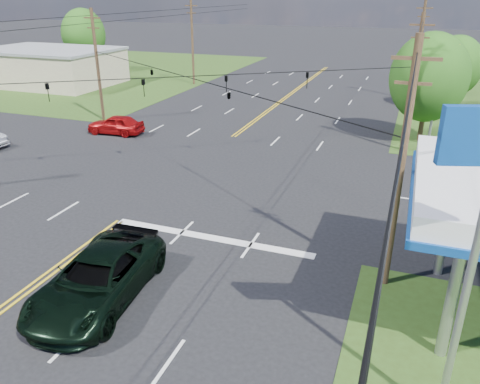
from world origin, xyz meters
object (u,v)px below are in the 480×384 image
at_px(pole_se, 401,167).
at_px(tree_right_b, 456,66).
at_px(tree_right_a, 429,78).
at_px(suv_black, 100,278).
at_px(retail_nw, 49,68).
at_px(pole_nw, 97,64).
at_px(pickup_dkgreen, 97,279).
at_px(tree_far_l, 83,34).
at_px(pole_right_far, 419,50).
at_px(pole_left_far, 192,41).
at_px(pole_ne, 414,83).

height_order(pole_se, tree_right_b, pole_se).
relative_size(tree_right_a, suv_black, 1.41).
relative_size(retail_nw, pole_nw, 1.68).
xyz_separation_m(pole_se, pole_nw, (-26.00, 18.00, 0.00)).
distance_m(tree_right_a, pickup_dkgreen, 28.36).
distance_m(retail_nw, pole_nw, 21.60).
height_order(tree_right_a, tree_far_l, tree_far_l).
height_order(retail_nw, pole_right_far, pole_right_far).
relative_size(pole_se, tree_far_l, 1.09).
distance_m(retail_nw, tree_far_l, 10.69).
distance_m(pickup_dkgreen, suv_black, 0.16).
bearing_deg(suv_black, pole_se, 23.41).
bearing_deg(pickup_dkgreen, pole_left_far, 105.61).
distance_m(retail_nw, suv_black, 48.63).
height_order(retail_nw, pole_left_far, pole_left_far).
bearing_deg(suv_black, pole_nw, 123.40).
xyz_separation_m(pole_se, suv_black, (-10.00, -4.70, -4.08)).
xyz_separation_m(pole_left_far, pickup_dkgreen, (16.00, -41.84, -4.26)).
xyz_separation_m(pole_right_far, tree_far_l, (-45.00, 4.00, 0.03)).
bearing_deg(suv_black, retail_nw, 130.97).
xyz_separation_m(tree_right_b, suv_black, (-13.50, -37.70, -3.38)).
relative_size(retail_nw, pole_left_far, 1.60).
bearing_deg(pole_nw, retail_nw, 142.59).
bearing_deg(pole_right_far, retail_nw, -172.06).
relative_size(pole_ne, tree_far_l, 1.09).
distance_m(pole_se, pole_nw, 31.62).
xyz_separation_m(pole_nw, tree_far_l, (-19.00, 23.00, 0.28)).
xyz_separation_m(pole_nw, pole_left_far, (0.00, 19.00, 0.25)).
bearing_deg(tree_right_b, pole_right_far, 131.19).
relative_size(tree_far_l, suv_black, 1.51).
xyz_separation_m(tree_right_b, pickup_dkgreen, (-13.50, -37.84, -3.30)).
xyz_separation_m(pole_left_far, tree_far_l, (-19.00, 4.00, 0.03)).
height_order(retail_nw, tree_far_l, tree_far_l).
xyz_separation_m(pole_se, pole_ne, (0.00, 18.00, 0.00)).
bearing_deg(pole_ne, pickup_dkgreen, -113.65).
bearing_deg(tree_right_b, suv_black, -109.70).
bearing_deg(suv_black, pole_ne, 64.45).
bearing_deg(tree_right_a, pole_ne, -108.43).
relative_size(pole_se, pole_nw, 1.00).
xyz_separation_m(retail_nw, pole_ne, (43.00, -13.00, 2.92)).
relative_size(retail_nw, tree_right_a, 1.96).
relative_size(pole_ne, tree_right_b, 1.34).
bearing_deg(pole_left_far, pole_right_far, 0.00).
bearing_deg(tree_right_a, pole_se, -92.73).
xyz_separation_m(pole_nw, tree_right_a, (27.00, 3.00, -0.05)).
distance_m(pole_nw, pole_left_far, 19.00).
relative_size(pole_nw, tree_right_b, 1.34).
bearing_deg(tree_right_b, pole_nw, -153.05).
distance_m(pole_right_far, tree_right_b, 5.40).
distance_m(pole_right_far, tree_right_a, 16.03).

